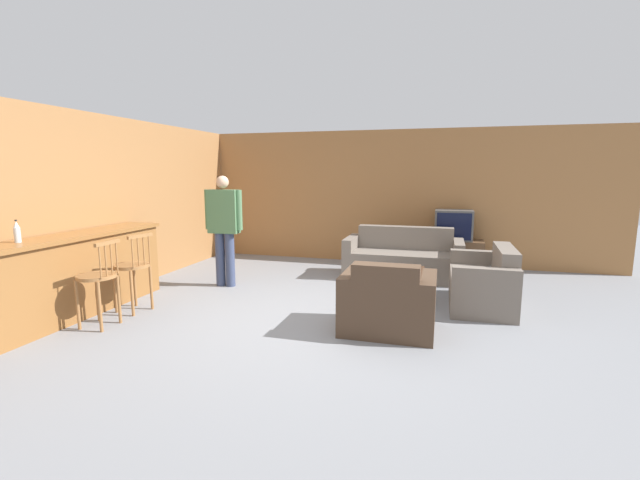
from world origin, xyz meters
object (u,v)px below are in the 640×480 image
armchair_near (388,305)px  loveseat_right (484,284)px  tv (454,225)px  coffee_table (403,276)px  book_on_table (409,273)px  bar_chair_near (98,281)px  person_by_window (224,225)px  bar_chair_mid (133,270)px  tv_unit (452,255)px  couch_far (403,259)px  bottle (17,232)px

armchair_near → loveseat_right: 1.70m
tv → coffee_table: bearing=-108.1°
book_on_table → tv: bearing=75.0°
bar_chair_near → person_by_window: (0.52, 2.04, 0.43)m
bar_chair_near → tv: (4.00, 4.19, 0.29)m
bar_chair_mid → loveseat_right: bar_chair_mid is taller
armchair_near → tv_unit: (0.75, 3.43, -0.03)m
couch_far → loveseat_right: bearing=-48.5°
loveseat_right → tv_unit: size_ratio=1.26×
couch_far → book_on_table: 1.50m
bar_chair_mid → coffee_table: (3.30, 1.47, -0.20)m
book_on_table → tv_unit: bearing=75.0°
loveseat_right → person_by_window: (-3.84, -0.00, 0.67)m
coffee_table → book_on_table: 0.19m
person_by_window → couch_far: bearing=26.7°
armchair_near → coffee_table: armchair_near is taller
loveseat_right → tv: tv is taller
tv_unit → book_on_table: tv_unit is taller
bar_chair_mid → book_on_table: bar_chair_mid is taller
couch_far → armchair_near: couch_far is taller
bar_chair_near → tv_unit: (4.00, 4.19, -0.27)m
coffee_table → book_on_table: (0.08, -0.15, 0.08)m
bar_chair_near → tv: size_ratio=1.54×
tv → bar_chair_mid: bearing=-137.9°
coffee_table → tv: (0.70, 2.14, 0.49)m
book_on_table → bottle: bearing=-150.2°
tv → tv_unit: bearing=90.0°
bar_chair_mid → book_on_table: (3.38, 1.32, -0.12)m
tv → armchair_near: bearing=-102.4°
armchair_near → coffee_table: size_ratio=1.21×
couch_far → person_by_window: 3.05m
bar_chair_near → couch_far: (3.18, 3.38, -0.24)m
tv_unit → person_by_window: size_ratio=0.62×
coffee_table → bottle: (-3.94, -2.45, 0.80)m
armchair_near → bar_chair_near: bearing=-166.7°
loveseat_right → person_by_window: bearing=-180.0°
loveseat_right → person_by_window: 3.90m
armchair_near → bottle: size_ratio=4.13×
tv → person_by_window: person_by_window is taller
tv → book_on_table: 2.41m
book_on_table → person_by_window: 2.92m
tv → book_on_table: bearing=-105.0°
couch_far → coffee_table: bearing=-84.9°
tv_unit → person_by_window: (-3.48, -2.15, 0.70)m
couch_far → tv: 1.27m
person_by_window → tv_unit: bearing=31.8°
person_by_window → armchair_near: bearing=-25.1°
tv → book_on_table: tv is taller
armchair_near → tv: (0.75, 3.42, 0.52)m
bar_chair_near → loveseat_right: (4.36, 2.04, -0.24)m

